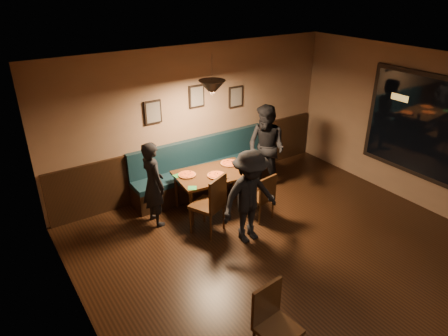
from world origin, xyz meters
name	(u,v)px	position (x,y,z in m)	size (l,w,h in m)	color
floor	(322,278)	(0.00, 0.00, 0.00)	(7.00, 7.00, 0.00)	black
ceiling	(349,84)	(0.00, 0.00, 2.80)	(7.00, 7.00, 0.00)	silver
wall_back	(196,119)	(0.00, 3.50, 1.40)	(6.00, 6.00, 0.00)	#8C704F
wall_left	(103,282)	(-3.00, 0.00, 1.40)	(7.00, 7.00, 0.00)	#8C704F
wainscot	(198,162)	(0.00, 3.47, 0.50)	(5.88, 0.06, 1.00)	black
booth_bench	(205,166)	(0.00, 3.20, 0.50)	(3.00, 0.60, 1.00)	#0F232D
window_frame	(432,129)	(2.96, 0.50, 1.50)	(0.06, 2.56, 1.86)	black
window_glass	(431,130)	(2.93, 0.50, 1.50)	(2.40, 2.40, 0.00)	black
picture_left	(153,112)	(-0.90, 3.47, 1.70)	(0.32, 0.04, 0.42)	black
picture_center	(196,96)	(0.00, 3.47, 1.85)	(0.32, 0.04, 0.42)	black
picture_right	(236,97)	(0.90, 3.47, 1.70)	(0.32, 0.04, 0.42)	black
pendant_lamp	(212,88)	(-0.25, 2.51, 2.25)	(0.44, 0.44, 0.25)	black
dining_table	(213,190)	(-0.25, 2.51, 0.36)	(1.33, 0.86, 0.71)	black
chair_near_left	(207,204)	(-0.74, 1.92, 0.53)	(0.47, 0.47, 1.05)	black
chair_near_right	(260,196)	(0.24, 1.77, 0.43)	(0.38, 0.38, 0.87)	black
diner_left	(153,184)	(-1.35, 2.64, 0.75)	(0.55, 0.36, 1.50)	black
diner_right	(266,148)	(1.03, 2.61, 0.85)	(0.83, 0.65, 1.71)	black
diner_front	(250,197)	(-0.30, 1.36, 0.78)	(1.01, 0.58, 1.56)	black
pizza_a	(187,175)	(-0.69, 2.67, 0.73)	(0.31, 0.31, 0.04)	orange
pizza_b	(216,175)	(-0.28, 2.36, 0.73)	(0.33, 0.33, 0.04)	#C47F24
pizza_c	(229,163)	(0.20, 2.65, 0.73)	(0.33, 0.33, 0.04)	#C26024
soda_glass	(251,166)	(0.38, 2.23, 0.79)	(0.07, 0.07, 0.15)	black
tabasco_bottle	(238,164)	(0.24, 2.46, 0.78)	(0.03, 0.03, 0.13)	#9B0517
napkin_a	(178,176)	(-0.84, 2.76, 0.72)	(0.14, 0.14, 0.01)	#1E732B
napkin_b	(192,188)	(-0.85, 2.22, 0.72)	(0.14, 0.14, 0.01)	#1E7436
cutlery_set	(221,181)	(-0.31, 2.16, 0.72)	(0.02, 0.18, 0.00)	silver
cafe_chair_far	(278,328)	(-1.43, -0.66, 0.48)	(0.42, 0.42, 0.95)	#321C0E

